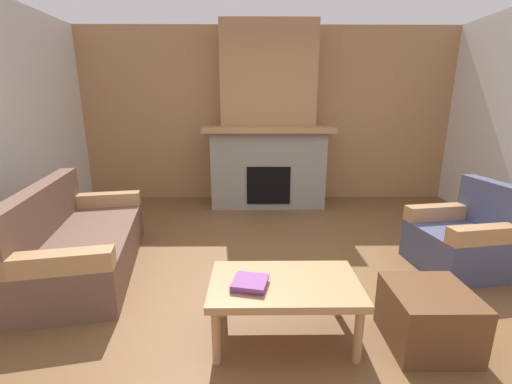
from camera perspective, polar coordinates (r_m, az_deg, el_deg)
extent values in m
plane|color=brown|center=(3.11, 3.99, -15.93)|extent=(9.00, 9.00, 0.00)
cube|color=#A87A4C|center=(5.66, 1.84, 12.56)|extent=(6.00, 0.12, 2.70)
cube|color=gray|center=(5.35, 1.95, 4.04)|extent=(1.70, 0.70, 1.15)
cube|color=black|center=(5.07, 2.09, 1.16)|extent=(0.64, 0.08, 0.56)
cube|color=#A87A4C|center=(5.21, 2.03, 10.58)|extent=(1.90, 0.82, 0.08)
cube|color=#A87A4C|center=(5.36, 2.04, 18.99)|extent=(1.40, 0.50, 1.47)
cube|color=brown|center=(3.71, -26.42, -8.76)|extent=(1.18, 1.93, 0.40)
cube|color=brown|center=(3.68, -32.32, -2.69)|extent=(0.51, 1.80, 0.45)
cube|color=tan|center=(2.88, -30.97, -10.14)|extent=(0.86, 0.32, 0.15)
cube|color=tan|center=(4.37, -24.31, -1.18)|extent=(0.86, 0.32, 0.15)
cube|color=#474C6B|center=(3.90, 30.73, -8.15)|extent=(0.87, 0.87, 0.40)
cube|color=#474C6B|center=(3.98, 34.97, -1.87)|extent=(0.26, 0.77, 0.45)
cube|color=tan|center=(4.04, 28.48, -2.96)|extent=(0.77, 0.26, 0.15)
cube|color=tan|center=(3.60, 34.44, -5.86)|extent=(0.77, 0.26, 0.15)
cube|color=tan|center=(2.37, 4.81, -15.17)|extent=(1.00, 0.60, 0.05)
cylinder|color=tan|center=(2.30, -6.66, -22.86)|extent=(0.06, 0.06, 0.38)
cylinder|color=tan|center=(2.38, 16.73, -21.99)|extent=(0.06, 0.06, 0.38)
cylinder|color=tan|center=(2.69, -5.58, -16.58)|extent=(0.06, 0.06, 0.38)
cylinder|color=tan|center=(2.76, 13.74, -16.10)|extent=(0.06, 0.06, 0.38)
cube|color=brown|center=(2.68, 26.78, -18.17)|extent=(0.52, 0.52, 0.40)
cube|color=#7A3D84|center=(2.30, -1.08, -15.03)|extent=(0.25, 0.25, 0.03)
cube|color=#7A3D84|center=(2.28, -0.98, -14.72)|extent=(0.26, 0.25, 0.02)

